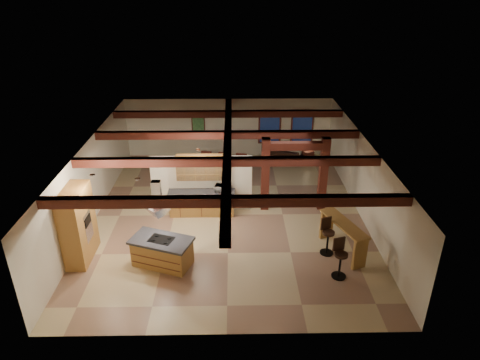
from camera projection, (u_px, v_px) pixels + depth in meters
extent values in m
plane|color=tan|center=(228.00, 215.00, 16.26)|extent=(12.00, 12.00, 0.00)
plane|color=silver|center=(229.00, 128.00, 21.04)|extent=(10.00, 0.00, 10.00)
plane|color=silver|center=(226.00, 289.00, 10.23)|extent=(10.00, 0.00, 10.00)
plane|color=silver|center=(91.00, 182.00, 15.56)|extent=(0.00, 12.00, 12.00)
plane|color=silver|center=(364.00, 180.00, 15.71)|extent=(0.00, 12.00, 12.00)
plane|color=#372011|center=(227.00, 143.00, 15.01)|extent=(12.00, 12.00, 0.00)
cube|color=#401810|center=(226.00, 201.00, 11.46)|extent=(10.00, 0.25, 0.28)
cube|color=#401810|center=(227.00, 162.00, 13.90)|extent=(10.00, 0.25, 0.28)
cube|color=#401810|center=(228.00, 135.00, 16.24)|extent=(10.00, 0.25, 0.28)
cube|color=#401810|center=(228.00, 114.00, 18.67)|extent=(10.00, 0.25, 0.28)
cube|color=#401810|center=(228.00, 147.00, 15.07)|extent=(0.28, 12.00, 0.28)
cube|color=#401810|center=(265.00, 175.00, 16.11)|extent=(0.30, 0.30, 2.90)
cube|color=#401810|center=(323.00, 174.00, 16.14)|extent=(0.30, 0.30, 2.90)
cube|color=#401810|center=(296.00, 146.00, 15.63)|extent=(2.50, 0.28, 0.28)
cube|color=silver|center=(202.00, 183.00, 16.22)|extent=(3.80, 0.18, 2.20)
cube|color=#9E6833|center=(78.00, 225.00, 13.33)|extent=(0.64, 1.60, 2.40)
cube|color=silver|center=(88.00, 226.00, 13.36)|extent=(0.06, 0.62, 0.95)
cube|color=black|center=(88.00, 221.00, 13.27)|extent=(0.01, 0.50, 0.28)
cube|color=#9E6833|center=(202.00, 204.00, 16.16)|extent=(2.40, 0.60, 0.86)
cube|color=black|center=(201.00, 193.00, 15.96)|extent=(2.50, 0.66, 0.08)
cube|color=#9E6833|center=(201.00, 167.00, 15.74)|extent=(1.80, 0.34, 0.95)
cube|color=silver|center=(200.00, 169.00, 15.57)|extent=(1.74, 0.02, 0.90)
pyramid|color=silver|center=(159.00, 217.00, 12.76)|extent=(1.10, 1.10, 0.45)
cube|color=silver|center=(157.00, 193.00, 12.41)|extent=(0.26, 0.22, 0.73)
cube|color=#401810|center=(270.00, 127.00, 21.00)|extent=(1.10, 0.05, 1.70)
cube|color=black|center=(270.00, 127.00, 20.97)|extent=(0.95, 0.02, 1.55)
cube|color=#401810|center=(302.00, 127.00, 21.02)|extent=(1.10, 0.05, 1.70)
cube|color=black|center=(302.00, 127.00, 21.00)|extent=(0.95, 0.02, 1.55)
cube|color=#401810|center=(198.00, 123.00, 20.86)|extent=(0.65, 0.04, 0.85)
cube|color=#24542C|center=(198.00, 124.00, 20.84)|extent=(0.55, 0.01, 0.75)
cylinder|color=silver|center=(138.00, 179.00, 12.46)|extent=(0.16, 0.16, 0.03)
cylinder|color=silver|center=(198.00, 150.00, 14.56)|extent=(0.16, 0.16, 0.03)
cylinder|color=silver|center=(92.00, 175.00, 12.71)|extent=(0.16, 0.16, 0.03)
cube|color=#9E6833|center=(162.00, 253.00, 13.33)|extent=(1.95, 1.42, 0.84)
cube|color=black|center=(161.00, 240.00, 13.13)|extent=(2.09, 1.57, 0.08)
cube|color=black|center=(161.00, 239.00, 13.11)|extent=(0.85, 0.71, 0.02)
imported|color=#3E1D0F|center=(222.00, 180.00, 18.42)|extent=(1.69, 1.06, 0.56)
imported|color=black|center=(285.00, 155.00, 20.93)|extent=(2.07, 1.40, 0.56)
imported|color=silver|center=(222.00, 188.00, 15.90)|extent=(0.54, 0.43, 0.26)
cube|color=#9E6833|center=(344.00, 224.00, 13.65)|extent=(1.23, 2.15, 0.06)
cube|color=#9E6833|center=(360.00, 254.00, 13.10)|extent=(0.48, 0.27, 1.05)
cube|color=#9E6833|center=(327.00, 224.00, 14.67)|extent=(0.48, 0.27, 1.05)
cube|color=#401810|center=(308.00, 156.00, 20.75)|extent=(0.56, 0.56, 0.59)
cylinder|color=black|center=(308.00, 149.00, 20.59)|extent=(0.06, 0.06, 0.15)
cone|color=#FFDF99|center=(308.00, 146.00, 20.52)|extent=(0.27, 0.27, 0.17)
cylinder|color=black|center=(341.00, 255.00, 12.59)|extent=(0.40, 0.40, 0.08)
cube|color=black|center=(339.00, 244.00, 12.64)|extent=(0.38, 0.15, 0.44)
cylinder|color=black|center=(340.00, 266.00, 12.76)|extent=(0.07, 0.07, 0.78)
cylinder|color=black|center=(339.00, 276.00, 12.93)|extent=(0.44, 0.44, 0.03)
cylinder|color=black|center=(328.00, 233.00, 13.69)|extent=(0.39, 0.39, 0.08)
cube|color=black|center=(326.00, 223.00, 13.73)|extent=(0.36, 0.17, 0.44)
cylinder|color=black|center=(327.00, 243.00, 13.86)|extent=(0.07, 0.07, 0.77)
cylinder|color=black|center=(326.00, 252.00, 14.02)|extent=(0.44, 0.44, 0.03)
cube|color=#401810|center=(199.00, 181.00, 17.75)|extent=(0.54, 0.54, 0.07)
cube|color=#401810|center=(200.00, 170.00, 17.78)|extent=(0.47, 0.14, 0.83)
cylinder|color=#401810|center=(194.00, 189.00, 17.73)|extent=(0.06, 0.06, 0.47)
cylinder|color=#401810|center=(203.00, 189.00, 17.67)|extent=(0.06, 0.06, 0.47)
cylinder|color=#401810|center=(196.00, 185.00, 18.07)|extent=(0.06, 0.06, 0.47)
cylinder|color=#401810|center=(205.00, 185.00, 18.01)|extent=(0.06, 0.06, 0.47)
cube|color=#401810|center=(208.00, 166.00, 19.13)|extent=(0.54, 0.54, 0.07)
cube|color=#401810|center=(207.00, 160.00, 18.75)|extent=(0.47, 0.14, 0.83)
cylinder|color=#401810|center=(213.00, 170.00, 19.39)|extent=(0.06, 0.06, 0.47)
cylinder|color=#401810|center=(205.00, 170.00, 19.45)|extent=(0.06, 0.06, 0.47)
cylinder|color=#401810|center=(211.00, 174.00, 19.05)|extent=(0.06, 0.06, 0.47)
cylinder|color=#401810|center=(203.00, 173.00, 19.11)|extent=(0.06, 0.06, 0.47)
cube|color=#401810|center=(218.00, 183.00, 17.64)|extent=(0.54, 0.54, 0.07)
cube|color=#401810|center=(219.00, 171.00, 17.67)|extent=(0.47, 0.14, 0.83)
cylinder|color=#401810|center=(212.00, 190.00, 17.61)|extent=(0.06, 0.06, 0.47)
cylinder|color=#401810|center=(221.00, 191.00, 17.55)|extent=(0.06, 0.06, 0.47)
cylinder|color=#401810|center=(214.00, 186.00, 17.95)|extent=(0.06, 0.06, 0.47)
cylinder|color=#401810|center=(223.00, 187.00, 17.89)|extent=(0.06, 0.06, 0.47)
cube|color=#401810|center=(225.00, 168.00, 19.02)|extent=(0.54, 0.54, 0.07)
cube|color=#401810|center=(224.00, 161.00, 18.63)|extent=(0.47, 0.14, 0.83)
cylinder|color=#401810|center=(230.00, 172.00, 19.27)|extent=(0.06, 0.06, 0.47)
cylinder|color=#401810|center=(222.00, 171.00, 19.33)|extent=(0.06, 0.06, 0.47)
cylinder|color=#401810|center=(229.00, 175.00, 18.94)|extent=(0.06, 0.06, 0.47)
cylinder|color=#401810|center=(220.00, 175.00, 18.99)|extent=(0.06, 0.06, 0.47)
cube|color=#401810|center=(236.00, 184.00, 17.52)|extent=(0.54, 0.54, 0.07)
cube|color=#401810|center=(237.00, 173.00, 17.55)|extent=(0.47, 0.14, 0.83)
cylinder|color=#401810|center=(231.00, 192.00, 17.49)|extent=(0.06, 0.06, 0.47)
cylinder|color=#401810|center=(240.00, 192.00, 17.44)|extent=(0.06, 0.06, 0.47)
cylinder|color=#401810|center=(233.00, 188.00, 17.83)|extent=(0.06, 0.06, 0.47)
cylinder|color=#401810|center=(241.00, 188.00, 17.77)|extent=(0.06, 0.06, 0.47)
cube|color=#401810|center=(242.00, 169.00, 18.90)|extent=(0.54, 0.54, 0.07)
cube|color=#401810|center=(241.00, 162.00, 18.51)|extent=(0.47, 0.14, 0.83)
cylinder|color=#401810|center=(247.00, 173.00, 19.15)|extent=(0.06, 0.06, 0.47)
cylinder|color=#401810|center=(239.00, 172.00, 19.21)|extent=(0.06, 0.06, 0.47)
cylinder|color=#401810|center=(246.00, 176.00, 18.82)|extent=(0.06, 0.06, 0.47)
cylinder|color=#401810|center=(237.00, 176.00, 18.88)|extent=(0.06, 0.06, 0.47)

